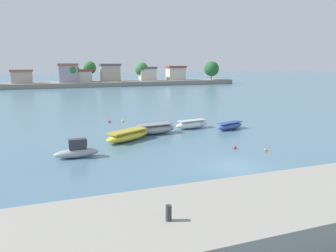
# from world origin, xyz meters

# --- Properties ---
(ground_plane) EXTENTS (400.00, 400.00, 0.00)m
(ground_plane) POSITION_xyz_m (0.00, 0.00, 0.00)
(ground_plane) COLOR slate
(seawall_embankment) EXTENTS (60.72, 5.92, 1.78)m
(seawall_embankment) POSITION_xyz_m (0.00, -9.07, 0.89)
(seawall_embankment) COLOR gray
(seawall_embankment) RESTS_ON ground
(mooring_bollard) EXTENTS (0.25, 0.25, 0.66)m
(mooring_bollard) POSITION_xyz_m (-9.05, -9.58, 2.11)
(mooring_bollard) COLOR #2D2D33
(mooring_bollard) RESTS_ON seawall_embankment
(moored_boat_0) EXTENTS (3.79, 1.21, 1.64)m
(moored_boat_0) POSITION_xyz_m (-11.56, 6.69, 0.57)
(moored_boat_0) COLOR #9E9EA3
(moored_boat_0) RESTS_ON ground
(moored_boat_1) EXTENTS (5.64, 4.27, 1.10)m
(moored_boat_1) POSITION_xyz_m (-6.11, 11.08, 0.53)
(moored_boat_1) COLOR yellow
(moored_boat_1) RESTS_ON ground
(moored_boat_2) EXTENTS (5.13, 2.57, 1.16)m
(moored_boat_2) POSITION_xyz_m (-2.47, 13.20, 0.56)
(moored_boat_2) COLOR #9E9EA3
(moored_boat_2) RESTS_ON ground
(moored_boat_3) EXTENTS (4.65, 2.06, 1.04)m
(moored_boat_3) POSITION_xyz_m (2.71, 14.49, 0.50)
(moored_boat_3) COLOR white
(moored_boat_3) RESTS_ON ground
(moored_boat_4) EXTENTS (4.32, 2.40, 0.89)m
(moored_boat_4) POSITION_xyz_m (6.82, 12.37, 0.43)
(moored_boat_4) COLOR #3856A8
(moored_boat_4) RESTS_ON ground
(mooring_buoy_0) EXTENTS (0.30, 0.30, 0.30)m
(mooring_buoy_0) POSITION_xyz_m (2.74, 4.54, 0.15)
(mooring_buoy_0) COLOR red
(mooring_buoy_0) RESTS_ON ground
(mooring_buoy_1) EXTENTS (0.25, 0.25, 0.25)m
(mooring_buoy_1) POSITION_xyz_m (4.97, 2.84, 0.12)
(mooring_buoy_1) COLOR orange
(mooring_buoy_1) RESTS_ON ground
(mooring_buoy_2) EXTENTS (0.32, 0.32, 0.32)m
(mooring_buoy_2) POSITION_xyz_m (-4.45, 21.53, 0.16)
(mooring_buoy_2) COLOR yellow
(mooring_buoy_2) RESTS_ON ground
(mooring_buoy_3) EXTENTS (0.34, 0.34, 0.34)m
(mooring_buoy_3) POSITION_xyz_m (-6.25, 21.79, 0.17)
(mooring_buoy_3) COLOR red
(mooring_buoy_3) RESTS_ON ground
(distant_shoreline) EXTENTS (97.68, 11.02, 8.16)m
(distant_shoreline) POSITION_xyz_m (3.49, 87.54, 2.38)
(distant_shoreline) COLOR gray
(distant_shoreline) RESTS_ON ground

